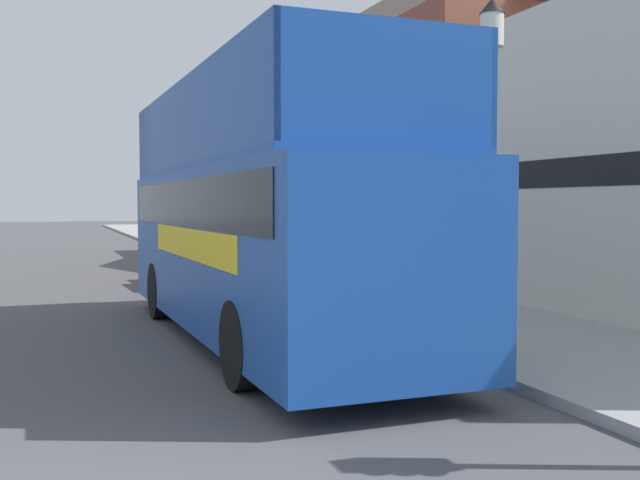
{
  "coord_description": "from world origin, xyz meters",
  "views": [
    {
      "loc": [
        0.55,
        -4.85,
        2.22
      ],
      "look_at": [
        4.55,
        6.11,
        1.65
      ],
      "focal_mm": 42.0,
      "sensor_mm": 36.0,
      "label": 1
    }
  ],
  "objects_px": {
    "lamp_post_nearest": "(491,110)",
    "tour_bus": "(259,230)",
    "parked_car_ahead_of_bus": "(206,261)",
    "lamp_post_second": "(292,165)"
  },
  "relations": [
    {
      "from": "tour_bus",
      "to": "parked_car_ahead_of_bus",
      "type": "xyz_separation_m",
      "value": [
        0.77,
        8.09,
        -1.1
      ]
    },
    {
      "from": "lamp_post_nearest",
      "to": "parked_car_ahead_of_bus",
      "type": "bearing_deg",
      "value": 99.52
    },
    {
      "from": "lamp_post_nearest",
      "to": "tour_bus",
      "type": "bearing_deg",
      "value": 133.63
    },
    {
      "from": "tour_bus",
      "to": "lamp_post_second",
      "type": "bearing_deg",
      "value": 66.05
    },
    {
      "from": "tour_bus",
      "to": "parked_car_ahead_of_bus",
      "type": "relative_size",
      "value": 2.18
    },
    {
      "from": "parked_car_ahead_of_bus",
      "to": "lamp_post_nearest",
      "type": "bearing_deg",
      "value": -83.34
    },
    {
      "from": "parked_car_ahead_of_bus",
      "to": "tour_bus",
      "type": "bearing_deg",
      "value": -98.27
    },
    {
      "from": "tour_bus",
      "to": "parked_car_ahead_of_bus",
      "type": "bearing_deg",
      "value": 83.2
    },
    {
      "from": "parked_car_ahead_of_bus",
      "to": "lamp_post_nearest",
      "type": "height_order",
      "value": "lamp_post_nearest"
    },
    {
      "from": "parked_car_ahead_of_bus",
      "to": "lamp_post_nearest",
      "type": "distance_m",
      "value": 11.3
    }
  ]
}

